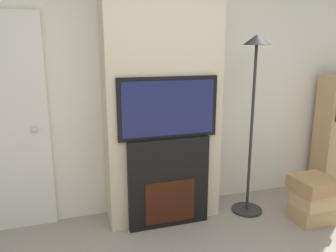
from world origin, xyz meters
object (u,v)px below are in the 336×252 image
(television, at_px, (168,108))
(box_stack, at_px, (313,199))
(bookshelf, at_px, (336,134))
(fireplace, at_px, (168,182))
(floor_lamp, at_px, (254,94))

(television, bearing_deg, box_stack, -15.96)
(bookshelf, bearing_deg, television, -174.94)
(fireplace, bearing_deg, television, -90.00)
(television, height_order, floor_lamp, floor_lamp)
(floor_lamp, relative_size, box_stack, 3.89)
(television, bearing_deg, floor_lamp, -0.21)
(television, xyz_separation_m, floor_lamp, (0.91, -0.00, 0.10))
(fireplace, distance_m, floor_lamp, 1.24)
(floor_lamp, xyz_separation_m, bookshelf, (1.32, 0.20, -0.57))
(television, relative_size, bookshelf, 0.67)
(fireplace, relative_size, television, 0.94)
(floor_lamp, relative_size, bookshelf, 1.30)
(television, height_order, box_stack, television)
(fireplace, distance_m, box_stack, 1.49)
(floor_lamp, distance_m, bookshelf, 1.45)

